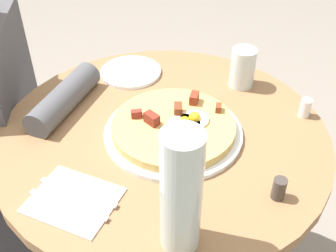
{
  "coord_description": "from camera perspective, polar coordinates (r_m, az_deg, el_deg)",
  "views": [
    {
      "loc": [
        -0.78,
        0.07,
        1.39
      ],
      "look_at": [
        -0.01,
        -0.01,
        0.76
      ],
      "focal_mm": 44.66,
      "sensor_mm": 36.0,
      "label": 1
    }
  ],
  "objects": [
    {
      "name": "napkin",
      "position": [
        0.88,
        -12.78,
        -9.83
      ],
      "size": [
        0.21,
        0.22,
        0.0
      ],
      "primitive_type": "cube",
      "rotation": [
        0.0,
        0.0,
        1.05
      ],
      "color": "white",
      "rests_on": "dining_table"
    },
    {
      "name": "pepper_shaker",
      "position": [
        0.88,
        14.91,
        -8.26
      ],
      "size": [
        0.03,
        0.03,
        0.05
      ],
      "primitive_type": "cylinder",
      "color": "#3F3833",
      "rests_on": "dining_table"
    },
    {
      "name": "bread_plate",
      "position": [
        1.24,
        -5.1,
        7.36
      ],
      "size": [
        0.18,
        0.18,
        0.01
      ],
      "primitive_type": "cylinder",
      "color": "white",
      "rests_on": "dining_table"
    },
    {
      "name": "breakfast_pizza",
      "position": [
        0.99,
        0.84,
        0.0
      ],
      "size": [
        0.3,
        0.3,
        0.05
      ],
      "color": "tan",
      "rests_on": "pizza_plate"
    },
    {
      "name": "water_glass",
      "position": [
        1.17,
        10.15,
        7.83
      ],
      "size": [
        0.07,
        0.07,
        0.11
      ],
      "primitive_type": "cylinder",
      "color": "silver",
      "rests_on": "dining_table"
    },
    {
      "name": "salt_shaker",
      "position": [
        1.11,
        18.23,
        2.37
      ],
      "size": [
        0.03,
        0.03,
        0.05
      ],
      "primitive_type": "cylinder",
      "color": "white",
      "rests_on": "dining_table"
    },
    {
      "name": "water_bottle",
      "position": [
        0.7,
        1.51,
        -9.24
      ],
      "size": [
        0.07,
        0.07,
        0.25
      ],
      "primitive_type": "cylinder",
      "color": "silver",
      "rests_on": "dining_table"
    },
    {
      "name": "fork",
      "position": [
        0.88,
        -12.17,
        -8.86
      ],
      "size": [
        0.1,
        0.16,
        0.0
      ],
      "primitive_type": "cube",
      "rotation": [
        0.0,
        0.0,
        1.05
      ],
      "color": "silver",
      "rests_on": "napkin"
    },
    {
      "name": "knife",
      "position": [
        0.86,
        -13.49,
        -10.44
      ],
      "size": [
        0.1,
        0.16,
        0.0
      ],
      "primitive_type": "cube",
      "rotation": [
        0.0,
        0.0,
        1.05
      ],
      "color": "silver",
      "rests_on": "napkin"
    },
    {
      "name": "pizza_plate",
      "position": [
        1.0,
        0.72,
        -0.86
      ],
      "size": [
        0.33,
        0.33,
        0.01
      ],
      "primitive_type": "cylinder",
      "color": "white",
      "rests_on": "dining_table"
    },
    {
      "name": "person_seated",
      "position": [
        1.42,
        -21.76,
        -3.07
      ],
      "size": [
        0.45,
        0.48,
        1.14
      ],
      "color": "#2D2D33",
      "rests_on": "ground_plane"
    },
    {
      "name": "dining_table",
      "position": [
        1.14,
        -0.64,
        -7.53
      ],
      "size": [
        0.81,
        0.81,
        0.74
      ],
      "color": "olive",
      "rests_on": "ground_plane"
    }
  ]
}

